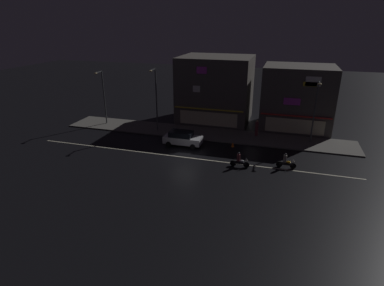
% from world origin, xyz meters
% --- Properties ---
extents(ground_plane, '(140.00, 140.00, 0.00)m').
position_xyz_m(ground_plane, '(0.00, 0.00, 0.00)').
color(ground_plane, black).
extents(lane_divider_stripe, '(34.35, 0.16, 0.01)m').
position_xyz_m(lane_divider_stripe, '(0.00, 0.00, 0.01)').
color(lane_divider_stripe, beige).
rests_on(lane_divider_stripe, ground).
extents(sidewalk_far, '(36.16, 4.71, 0.14)m').
position_xyz_m(sidewalk_far, '(0.00, 7.64, 0.07)').
color(sidewalk_far, '#5B5954').
rests_on(sidewalk_far, ground).
extents(storefront_left_block, '(8.70, 7.18, 8.11)m').
position_xyz_m(storefront_left_block, '(10.85, 13.51, 4.05)').
color(storefront_left_block, '#56514C').
rests_on(storefront_left_block, ground).
extents(storefront_center_block, '(9.60, 8.36, 8.87)m').
position_xyz_m(storefront_center_block, '(-0.00, 14.10, 4.43)').
color(storefront_center_block, '#56514C').
rests_on(storefront_center_block, ground).
extents(streetlamp_west, '(0.44, 1.64, 7.15)m').
position_xyz_m(streetlamp_west, '(-13.79, 7.52, 4.36)').
color(streetlamp_west, '#47494C').
rests_on(streetlamp_west, sidewalk_far).
extents(streetlamp_mid, '(0.44, 1.64, 7.89)m').
position_xyz_m(streetlamp_mid, '(-5.93, 6.79, 4.74)').
color(streetlamp_mid, '#47494C').
rests_on(streetlamp_mid, sidewalk_far).
extents(streetlamp_east, '(0.44, 1.64, 7.17)m').
position_xyz_m(streetlamp_east, '(12.73, 7.92, 4.37)').
color(streetlamp_east, '#47494C').
rests_on(streetlamp_east, sidewalk_far).
extents(pedestrian_on_sidewalk, '(0.38, 0.38, 1.93)m').
position_xyz_m(pedestrian_on_sidewalk, '(6.46, 8.60, 1.04)').
color(pedestrian_on_sidewalk, brown).
rests_on(pedestrian_on_sidewalk, sidewalk_far).
extents(parked_car_near_kerb, '(4.30, 1.98, 1.67)m').
position_xyz_m(parked_car_near_kerb, '(-1.30, 3.20, 0.87)').
color(parked_car_near_kerb, silver).
rests_on(parked_car_near_kerb, ground).
extents(motorcycle_lead, '(1.90, 0.60, 1.52)m').
position_xyz_m(motorcycle_lead, '(10.11, 0.43, 0.63)').
color(motorcycle_lead, black).
rests_on(motorcycle_lead, ground).
extents(motorcycle_following, '(1.90, 0.60, 1.52)m').
position_xyz_m(motorcycle_following, '(5.78, -0.61, 0.63)').
color(motorcycle_following, black).
rests_on(motorcycle_following, ground).
extents(traffic_cone, '(0.36, 0.36, 0.55)m').
position_xyz_m(traffic_cone, '(4.29, 4.41, 0.28)').
color(traffic_cone, orange).
rests_on(traffic_cone, ground).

